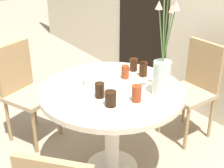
{
  "coord_description": "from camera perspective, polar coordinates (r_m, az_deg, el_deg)",
  "views": [
    {
      "loc": [
        1.7,
        -1.22,
        1.81
      ],
      "look_at": [
        0.0,
        0.0,
        0.8
      ],
      "focal_mm": 50.0,
      "sensor_mm": 36.0,
      "label": 1
    }
  ],
  "objects": [
    {
      "name": "birthday_cake",
      "position": [
        2.38,
        -2.22,
        1.09
      ],
      "size": [
        0.25,
        0.25,
        0.15
      ],
      "color": "white",
      "rests_on": "dining_table"
    },
    {
      "name": "drink_glass_3",
      "position": [
        2.54,
        5.74,
        2.73
      ],
      "size": [
        0.07,
        0.07,
        0.12
      ],
      "color": "#33190C",
      "rests_on": "dining_table"
    },
    {
      "name": "drink_glass_4",
      "position": [
        2.64,
        3.98,
        3.56
      ],
      "size": [
        0.07,
        0.07,
        0.11
      ],
      "color": "#33190C",
      "rests_on": "dining_table"
    },
    {
      "name": "flower_vase",
      "position": [
        2.19,
        9.25,
        3.35
      ],
      "size": [
        0.23,
        0.19,
        0.8
      ],
      "color": "#B2C6C1",
      "rests_on": "dining_table"
    },
    {
      "name": "drink_glass_0",
      "position": [
        2.15,
        4.51,
        -1.74
      ],
      "size": [
        0.07,
        0.07,
        0.12
      ],
      "color": "maroon",
      "rests_on": "dining_table"
    },
    {
      "name": "doorway_panel",
      "position": [
        3.93,
        5.61,
        14.11
      ],
      "size": [
        0.9,
        0.01,
        2.05
      ],
      "color": "black",
      "rests_on": "ground_plane"
    },
    {
      "name": "drink_glass_1",
      "position": [
        2.49,
        2.41,
        2.21
      ],
      "size": [
        0.06,
        0.06,
        0.11
      ],
      "color": "maroon",
      "rests_on": "dining_table"
    },
    {
      "name": "chair_right_flank",
      "position": [
        3.0,
        -15.69,
        -0.48
      ],
      "size": [
        0.52,
        0.52,
        0.93
      ],
      "rotation": [
        0.0,
        0.0,
        1.96
      ],
      "color": "#9E896B",
      "rests_on": "ground_plane"
    },
    {
      "name": "side_plate",
      "position": [
        2.34,
        -8.14,
        -0.95
      ],
      "size": [
        0.17,
        0.17,
        0.01
      ],
      "color": "silver",
      "rests_on": "dining_table"
    },
    {
      "name": "drink_glass_2",
      "position": [
        2.19,
        -2.27,
        -1.15
      ],
      "size": [
        0.07,
        0.07,
        0.11
      ],
      "color": "black",
      "rests_on": "dining_table"
    },
    {
      "name": "drink_glass_5",
      "position": [
        2.09,
        -0.26,
        -2.69
      ],
      "size": [
        0.08,
        0.08,
        0.11
      ],
      "color": "black",
      "rests_on": "dining_table"
    },
    {
      "name": "chair_left_flank",
      "position": [
        3.03,
        14.88,
        -0.07
      ],
      "size": [
        0.4,
        0.4,
        0.93
      ],
      "rotation": [
        0.0,
        0.0,
        -0.0
      ],
      "color": "#9E896B",
      "rests_on": "ground_plane"
    },
    {
      "name": "ground_plane",
      "position": [
        2.76,
        0.0,
        -15.18
      ],
      "size": [
        16.0,
        16.0,
        0.0
      ],
      "primitive_type": "plane",
      "color": "gray"
    },
    {
      "name": "dining_table",
      "position": [
        2.4,
        0.0,
        -3.94
      ],
      "size": [
        1.09,
        1.09,
        0.76
      ],
      "color": "beige",
      "rests_on": "ground_plane"
    }
  ]
}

